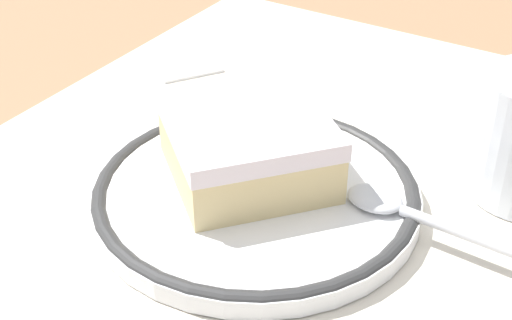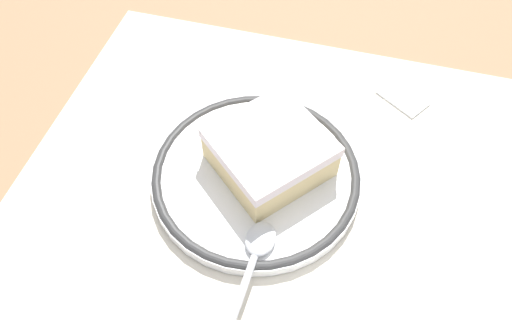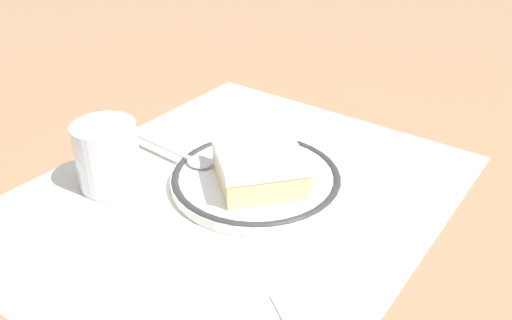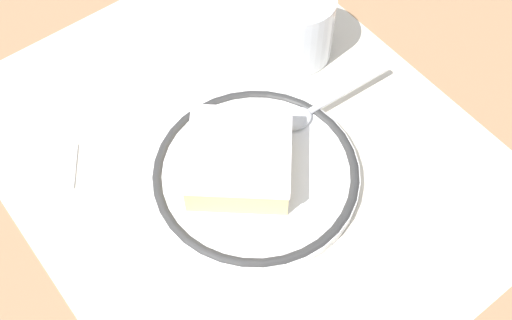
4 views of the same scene
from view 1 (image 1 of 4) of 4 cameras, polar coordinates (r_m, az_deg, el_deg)
name	(u,v)px [view 1 (image 1 of 4)]	position (r m, az deg, el deg)	size (l,w,h in m)	color
ground_plane	(293,183)	(0.48, 2.75, -1.76)	(2.40, 2.40, 0.00)	#9E7551
placemat	(293,182)	(0.48, 2.76, -1.69)	(0.51, 0.42, 0.00)	beige
plate	(256,194)	(0.45, 0.00, -2.56)	(0.20, 0.20, 0.01)	white
cake_slice	(248,146)	(0.45, -0.60, 1.06)	(0.13, 0.13, 0.04)	beige
spoon	(413,213)	(0.43, 11.68, -3.94)	(0.03, 0.13, 0.01)	silver
sugar_packet	(188,66)	(0.61, -5.09, 7.01)	(0.05, 0.03, 0.01)	white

